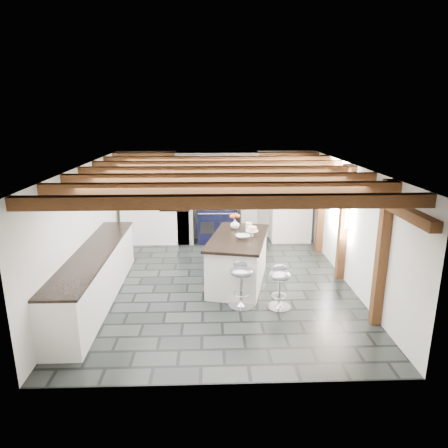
{
  "coord_description": "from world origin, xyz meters",
  "views": [
    {
      "loc": [
        -0.17,
        -7.19,
        3.22
      ],
      "look_at": [
        0.1,
        0.4,
        1.1
      ],
      "focal_mm": 32.0,
      "sensor_mm": 36.0,
      "label": 1
    }
  ],
  "objects_px": {
    "kitchen_island": "(238,259)",
    "bar_stool_far": "(242,279)",
    "range_cooker": "(217,224)",
    "bar_stool_near": "(280,282)"
  },
  "relations": [
    {
      "from": "kitchen_island",
      "to": "bar_stool_far",
      "type": "bearing_deg",
      "value": -77.84
    },
    {
      "from": "range_cooker",
      "to": "kitchen_island",
      "type": "bearing_deg",
      "value": -82.1
    },
    {
      "from": "bar_stool_near",
      "to": "bar_stool_far",
      "type": "bearing_deg",
      "value": 172.69
    },
    {
      "from": "range_cooker",
      "to": "bar_stool_far",
      "type": "bearing_deg",
      "value": -84.49
    },
    {
      "from": "kitchen_island",
      "to": "bar_stool_near",
      "type": "xyz_separation_m",
      "value": [
        0.62,
        -1.08,
        -0.01
      ]
    },
    {
      "from": "kitchen_island",
      "to": "bar_stool_far",
      "type": "distance_m",
      "value": 1.01
    },
    {
      "from": "range_cooker",
      "to": "kitchen_island",
      "type": "distance_m",
      "value": 2.64
    },
    {
      "from": "kitchen_island",
      "to": "bar_stool_far",
      "type": "xyz_separation_m",
      "value": [
        -0.01,
        -1.0,
        0.02
      ]
    },
    {
      "from": "range_cooker",
      "to": "kitchen_island",
      "type": "height_order",
      "value": "kitchen_island"
    },
    {
      "from": "kitchen_island",
      "to": "bar_stool_far",
      "type": "relative_size",
      "value": 2.55
    }
  ]
}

